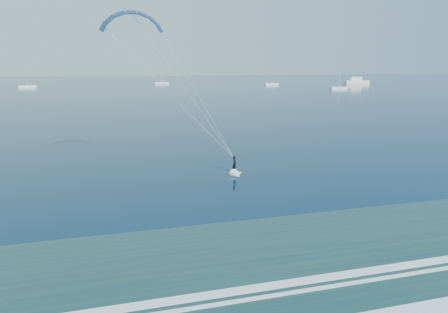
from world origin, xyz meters
TOP-DOWN VIEW (x-y plane):
  - kitesurfer_rig at (4.20, 31.58)m, footprint 15.49×3.85m
  - motor_yacht at (144.49, 215.47)m, footprint 16.28×4.34m
  - sailboat_1 at (-47.32, 225.64)m, footprint 8.42×2.40m
  - sailboat_2 at (26.31, 248.87)m, footprint 8.58×2.40m
  - sailboat_3 at (88.00, 216.59)m, footprint 8.27×2.40m
  - sailboat_4 at (105.83, 171.17)m, footprint 9.01×2.40m

SIDE VIEW (x-z plane):
  - sailboat_1 at x=-47.32m, z-range -5.02..6.38m
  - sailboat_3 at x=88.00m, z-range -4.99..6.35m
  - sailboat_2 at x=26.31m, z-range -5.16..6.53m
  - sailboat_4 at x=105.83m, z-range -5.40..6.77m
  - motor_yacht at x=144.49m, z-range -1.51..5.05m
  - kitesurfer_rig at x=4.20m, z-range 0.57..18.51m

